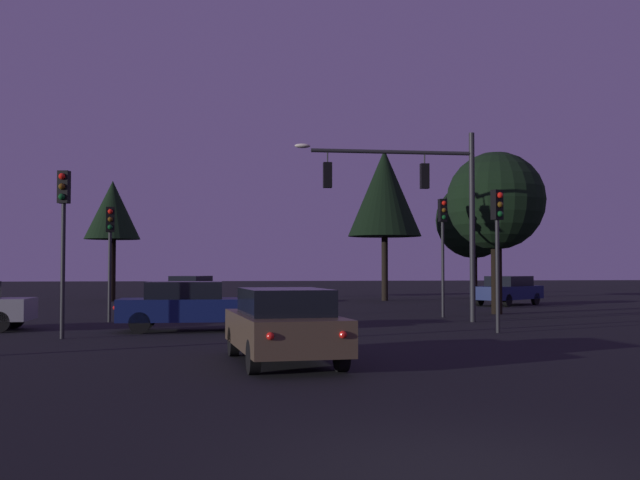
% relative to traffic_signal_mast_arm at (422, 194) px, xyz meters
% --- Properties ---
extents(ground_plane, '(168.00, 168.00, 0.00)m').
position_rel_traffic_signal_mast_arm_xyz_m(ground_plane, '(-5.05, 5.10, -4.59)').
color(ground_plane, black).
rests_on(ground_plane, ground).
extents(traffic_signal_mast_arm, '(6.55, 0.37, 6.84)m').
position_rel_traffic_signal_mast_arm_xyz_m(traffic_signal_mast_arm, '(0.00, 0.00, 0.00)').
color(traffic_signal_mast_arm, '#232326').
rests_on(traffic_signal_mast_arm, ground).
extents(traffic_light_corner_left, '(0.34, 0.38, 4.62)m').
position_rel_traffic_signal_mast_arm_xyz_m(traffic_light_corner_left, '(-11.49, -4.74, -1.33)').
color(traffic_light_corner_left, '#232326').
rests_on(traffic_light_corner_left, ground).
extents(traffic_light_corner_right, '(0.34, 0.37, 4.67)m').
position_rel_traffic_signal_mast_arm_xyz_m(traffic_light_corner_right, '(1.59, 2.68, -1.30)').
color(traffic_light_corner_right, '#232326').
rests_on(traffic_light_corner_right, ground).
extents(traffic_light_median, '(0.37, 0.39, 4.29)m').
position_rel_traffic_signal_mast_arm_xyz_m(traffic_light_median, '(1.05, -4.59, -1.55)').
color(traffic_light_median, '#232326').
rests_on(traffic_light_median, ground).
extents(traffic_light_far_side, '(0.33, 0.37, 4.14)m').
position_rel_traffic_signal_mast_arm_xyz_m(traffic_light_far_side, '(-11.08, 1.69, -1.65)').
color(traffic_light_far_side, '#232326').
rests_on(traffic_light_far_side, ground).
extents(car_nearside_lane, '(2.28, 4.73, 1.52)m').
position_rel_traffic_signal_mast_arm_xyz_m(car_nearside_lane, '(-5.96, -10.97, -3.79)').
color(car_nearside_lane, '#473828').
rests_on(car_nearside_lane, ground).
extents(car_crossing_right, '(4.35, 1.87, 1.52)m').
position_rel_traffic_signal_mast_arm_xyz_m(car_crossing_right, '(-8.16, -2.61, -3.80)').
color(car_crossing_right, '#0F1947').
rests_on(car_crossing_right, ground).
extents(car_far_lane, '(4.62, 4.24, 1.52)m').
position_rel_traffic_signal_mast_arm_xyz_m(car_far_lane, '(7.87, 11.71, -3.79)').
color(car_far_lane, '#0F1947').
rests_on(car_far_lane, ground).
extents(car_parked_lot, '(3.29, 4.49, 1.52)m').
position_rel_traffic_signal_mast_arm_xyz_m(car_parked_lot, '(-8.64, 14.93, -3.80)').
color(car_parked_lot, gray).
rests_on(car_parked_lot, ground).
extents(tree_behind_sign, '(3.23, 3.23, 7.06)m').
position_rel_traffic_signal_mast_arm_xyz_m(tree_behind_sign, '(-13.29, 19.32, 0.69)').
color(tree_behind_sign, black).
rests_on(tree_behind_sign, ground).
extents(tree_left_far, '(4.39, 4.39, 9.06)m').
position_rel_traffic_signal_mast_arm_xyz_m(tree_left_far, '(2.71, 18.03, 1.83)').
color(tree_left_far, black).
rests_on(tree_left_far, ground).
extents(tree_center_horizon, '(4.15, 4.15, 6.87)m').
position_rel_traffic_signal_mast_arm_xyz_m(tree_center_horizon, '(4.46, 4.43, 0.18)').
color(tree_center_horizon, black).
rests_on(tree_center_horizon, ground).
extents(tree_right_cluster, '(4.92, 4.92, 7.50)m').
position_rel_traffic_signal_mast_arm_xyz_m(tree_right_cluster, '(9.30, 21.00, 0.43)').
color(tree_right_cluster, black).
rests_on(tree_right_cluster, ground).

